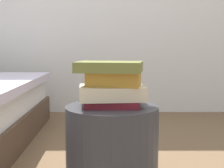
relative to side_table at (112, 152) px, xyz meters
name	(u,v)px	position (x,y,z in m)	size (l,w,h in m)	color
side_table	(112,152)	(0.00, 0.00, 0.00)	(0.43, 0.43, 0.43)	#333338
book_maroon	(111,102)	(0.00, 0.01, 0.23)	(0.24, 0.20, 0.03)	maroon
book_cream	(112,93)	(0.00, 0.00, 0.28)	(0.29, 0.20, 0.06)	beige
book_ochre	(114,79)	(0.01, -0.01, 0.34)	(0.23, 0.16, 0.06)	#B7842D
book_olive	(110,67)	(-0.01, -0.01, 0.40)	(0.29, 0.21, 0.05)	olive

